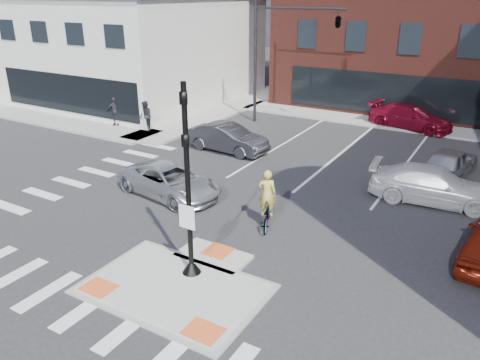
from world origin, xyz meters
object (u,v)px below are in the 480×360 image
Objects in this scene: white_pickup at (433,185)px; bg_car_silver at (450,162)px; pedestrian_a at (146,116)px; cyclist at (267,208)px; silver_suv at (170,181)px; bg_car_red at (411,117)px; pedestrian_b at (115,111)px; bg_car_dark at (227,138)px.

white_pickup reaches higher than bg_car_silver.
cyclist is at bearing -4.26° from pedestrian_a.
cyclist is at bearing 69.66° from bg_car_silver.
pedestrian_a is (-12.49, 7.46, 0.32)m from cyclist.
silver_suv is 17.79m from bg_car_red.
cyclist is at bearing -48.17° from pedestrian_b.
bg_car_red is at bearing 60.50° from pedestrian_a.
bg_car_red reaches higher than white_pickup.
silver_suv is 11.21m from white_pickup.
bg_car_red is (6.64, 16.50, 0.09)m from silver_suv.
bg_car_dark is 0.88× the size of bg_car_red.
cyclist reaches higher than silver_suv.
bg_car_silver is at bearing -40.30° from silver_suv.
bg_car_dark is (-11.06, 1.33, 0.02)m from white_pickup.
white_pickup is 2.26× the size of cyclist.
bg_car_silver is at bearing -9.25° from white_pickup.
cyclist is at bearing -85.88° from silver_suv.
pedestrian_a is at bearing 134.58° from bg_car_red.
bg_car_dark is 6.43m from pedestrian_a.
white_pickup is 20.16m from pedestrian_b.
pedestrian_a is 2.60m from pedestrian_b.
bg_car_red is 2.86× the size of pedestrian_b.
cyclist reaches higher than white_pickup.
white_pickup is 2.76× the size of pedestrian_a.
pedestrian_a is at bearing -52.69° from cyclist.
pedestrian_a is 1.01× the size of pedestrian_b.
silver_suv is 13.29m from bg_car_silver.
silver_suv is at bearing 110.84° from white_pickup.
white_pickup is 11.84m from bg_car_red.
pedestrian_b reaches higher than bg_car_silver.
bg_car_red is at bearing -12.50° from silver_suv.
silver_suv is 1.05× the size of bg_car_dark.
silver_suv is 12.30m from pedestrian_b.
pedestrian_a is (-14.14, -9.50, 0.32)m from bg_car_red.
silver_suv is at bearing -27.12° from cyclist.
white_pickup is at bearing 96.44° from bg_car_silver.
pedestrian_b is at bearing 64.70° from silver_suv.
pedestrian_b reaches higher than silver_suv.
bg_car_red is 17.04m from cyclist.
bg_car_dark is 2.52× the size of pedestrian_b.
pedestrian_a reaches higher than white_pickup.
bg_car_dark is at bearing 153.04° from bg_car_red.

